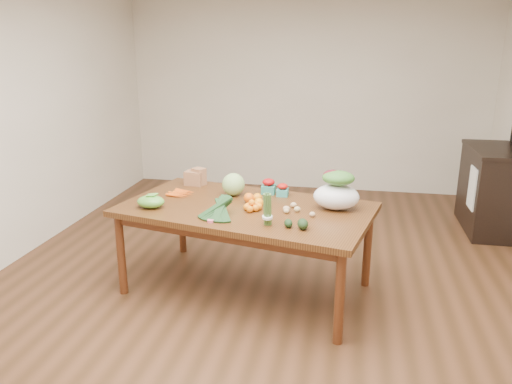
% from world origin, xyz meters
% --- Properties ---
extents(floor, '(6.00, 6.00, 0.00)m').
position_xyz_m(floor, '(0.00, 0.00, 0.00)').
color(floor, '#55321D').
rests_on(floor, ground).
extents(room_walls, '(5.02, 6.02, 2.70)m').
position_xyz_m(room_walls, '(0.00, 0.00, 1.35)').
color(room_walls, silver).
rests_on(room_walls, floor).
extents(dining_table, '(2.21, 1.53, 0.75)m').
position_xyz_m(dining_table, '(-0.16, -0.26, 0.38)').
color(dining_table, '#553113').
rests_on(dining_table, floor).
extents(cabinet, '(0.52, 1.02, 0.94)m').
position_xyz_m(cabinet, '(2.22, 1.66, 0.47)').
color(cabinet, black).
rests_on(cabinet, floor).
extents(dish_towel, '(0.02, 0.28, 0.45)m').
position_xyz_m(dish_towel, '(1.96, 1.40, 0.55)').
color(dish_towel, white).
rests_on(dish_towel, cabinet).
extents(paper_bag, '(0.26, 0.23, 0.16)m').
position_xyz_m(paper_bag, '(-0.78, 0.29, 0.83)').
color(paper_bag, '#9A6D45').
rests_on(paper_bag, dining_table).
extents(cabbage, '(0.20, 0.20, 0.20)m').
position_xyz_m(cabbage, '(-0.34, 0.03, 0.85)').
color(cabbage, '#94C974').
rests_on(cabbage, dining_table).
extents(strawberry_basket_a, '(0.14, 0.14, 0.11)m').
position_xyz_m(strawberry_basket_a, '(-0.04, 0.15, 0.80)').
color(strawberry_basket_a, '#B40C0E').
rests_on(strawberry_basket_a, dining_table).
extents(strawberry_basket_b, '(0.12, 0.12, 0.09)m').
position_xyz_m(strawberry_basket_b, '(0.09, 0.10, 0.79)').
color(strawberry_basket_b, red).
rests_on(strawberry_basket_b, dining_table).
extents(orange_a, '(0.09, 0.09, 0.09)m').
position_xyz_m(orange_a, '(-0.16, -0.15, 0.79)').
color(orange_a, orange).
rests_on(orange_a, dining_table).
extents(orange_b, '(0.08, 0.08, 0.08)m').
position_xyz_m(orange_b, '(-0.09, -0.13, 0.79)').
color(orange_b, orange).
rests_on(orange_b, dining_table).
extents(orange_c, '(0.08, 0.08, 0.08)m').
position_xyz_m(orange_c, '(-0.06, -0.25, 0.79)').
color(orange_c, '#FFA20F').
rests_on(orange_c, dining_table).
extents(mandarin_cluster, '(0.21, 0.21, 0.09)m').
position_xyz_m(mandarin_cluster, '(-0.10, -0.33, 0.80)').
color(mandarin_cluster, orange).
rests_on(mandarin_cluster, dining_table).
extents(carrots, '(0.26, 0.26, 0.03)m').
position_xyz_m(carrots, '(-0.80, -0.04, 0.76)').
color(carrots, orange).
rests_on(carrots, dining_table).
extents(snap_pea_bag, '(0.23, 0.17, 0.10)m').
position_xyz_m(snap_pea_bag, '(-0.92, -0.43, 0.80)').
color(snap_pea_bag, '#59A437').
rests_on(snap_pea_bag, dining_table).
extents(kale_bunch, '(0.40, 0.46, 0.16)m').
position_xyz_m(kale_bunch, '(-0.33, -0.58, 0.83)').
color(kale_bunch, black).
rests_on(kale_bunch, dining_table).
extents(asparagus_bundle, '(0.10, 0.13, 0.26)m').
position_xyz_m(asparagus_bundle, '(0.08, -0.66, 0.88)').
color(asparagus_bundle, '#56823B').
rests_on(asparagus_bundle, dining_table).
extents(potato_a, '(0.06, 0.05, 0.05)m').
position_xyz_m(potato_a, '(0.18, -0.32, 0.77)').
color(potato_a, '#DDB77F').
rests_on(potato_a, dining_table).
extents(potato_b, '(0.05, 0.04, 0.04)m').
position_xyz_m(potato_b, '(0.19, -0.36, 0.77)').
color(potato_b, tan).
rests_on(potato_b, dining_table).
extents(potato_c, '(0.05, 0.05, 0.04)m').
position_xyz_m(potato_c, '(0.26, -0.31, 0.77)').
color(potato_c, '#D4C37A').
rests_on(potato_c, dining_table).
extents(potato_d, '(0.05, 0.05, 0.04)m').
position_xyz_m(potato_d, '(0.22, -0.21, 0.77)').
color(potato_d, tan).
rests_on(potato_d, dining_table).
extents(potato_e, '(0.05, 0.04, 0.04)m').
position_xyz_m(potato_e, '(0.39, -0.41, 0.77)').
color(potato_e, tan).
rests_on(potato_e, dining_table).
extents(avocado_a, '(0.08, 0.10, 0.06)m').
position_xyz_m(avocado_a, '(0.24, -0.66, 0.78)').
color(avocado_a, black).
rests_on(avocado_a, dining_table).
extents(avocado_b, '(0.11, 0.13, 0.08)m').
position_xyz_m(avocado_b, '(0.35, -0.68, 0.79)').
color(avocado_b, black).
rests_on(avocado_b, dining_table).
extents(salad_bag, '(0.42, 0.35, 0.29)m').
position_xyz_m(salad_bag, '(0.56, -0.18, 0.89)').
color(salad_bag, white).
rests_on(salad_bag, dining_table).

